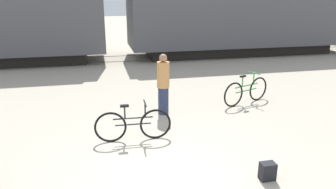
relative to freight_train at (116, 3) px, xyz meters
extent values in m
plane|color=#B2A893|center=(0.00, -11.34, -2.75)|extent=(80.00, 80.00, 0.00)
cube|color=black|center=(6.56, 0.00, -2.48)|extent=(9.95, 2.36, 0.55)
cube|color=#4C4C51|center=(6.56, 0.00, -0.58)|extent=(11.84, 3.15, 3.25)
cube|color=#4C4238|center=(0.00, -0.72, -2.74)|extent=(63.20, 0.07, 0.01)
cube|color=#4C4238|center=(0.00, 0.72, -2.74)|extent=(63.20, 0.07, 0.01)
torus|color=black|center=(0.15, -9.74, -2.38)|extent=(0.75, 0.08, 0.74)
torus|color=black|center=(-0.90, -9.70, -2.38)|extent=(0.75, 0.08, 0.74)
cylinder|color=black|center=(-0.38, -9.72, -2.19)|extent=(0.92, 0.07, 0.04)
cylinder|color=black|center=(-0.38, -9.72, -2.34)|extent=(0.84, 0.07, 0.04)
cylinder|color=black|center=(-0.56, -9.71, -2.03)|extent=(0.04, 0.04, 0.31)
cube|color=black|center=(-0.56, -9.71, -1.88)|extent=(0.20, 0.09, 0.05)
cylinder|color=black|center=(-0.09, -9.73, -2.01)|extent=(0.04, 0.04, 0.35)
cylinder|color=black|center=(-0.09, -9.73, -1.84)|extent=(0.05, 0.46, 0.03)
torus|color=black|center=(3.86, -7.65, -2.37)|extent=(0.73, 0.33, 0.77)
torus|color=black|center=(2.85, -8.05, -2.37)|extent=(0.73, 0.33, 0.77)
cylinder|color=#338C38|center=(3.36, -7.85, -2.17)|extent=(0.90, 0.38, 0.04)
cylinder|color=#338C38|center=(3.36, -7.85, -2.33)|extent=(0.82, 0.35, 0.04)
cylinder|color=#338C38|center=(3.18, -7.92, -2.01)|extent=(0.04, 0.04, 0.32)
cube|color=black|center=(3.18, -7.92, -1.85)|extent=(0.22, 0.15, 0.05)
cylinder|color=#338C38|center=(3.63, -7.74, -1.99)|extent=(0.04, 0.04, 0.36)
cylinder|color=#338C38|center=(3.63, -7.74, -1.81)|extent=(0.20, 0.44, 0.03)
cylinder|color=#283351|center=(0.67, -8.14, -2.36)|extent=(0.30, 0.30, 0.78)
cylinder|color=tan|center=(0.67, -8.14, -1.60)|extent=(0.35, 0.35, 0.73)
sphere|color=#A37556|center=(0.67, -8.14, -1.13)|extent=(0.22, 0.22, 0.22)
cube|color=black|center=(1.87, -11.93, -2.58)|extent=(0.28, 0.20, 0.34)
camera|label=1|loc=(-1.12, -16.78, 0.65)|focal=35.00mm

